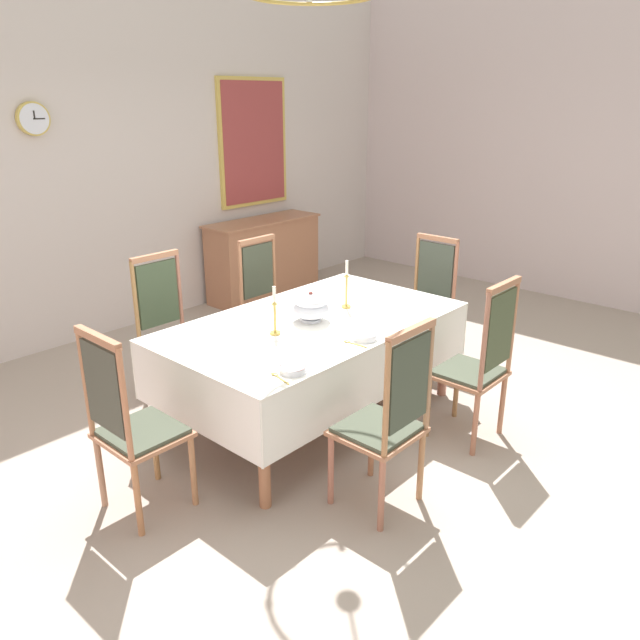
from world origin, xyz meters
The scene contains 21 objects.
ground centered at (0.00, 0.00, -0.02)m, with size 8.15×5.77×0.04m, color #A49487.
back_wall centered at (0.00, 2.93, 1.74)m, with size 8.15×0.08×3.48m, color beige.
right_wall centered at (4.12, 0.00, 1.74)m, with size 0.08×5.77×3.48m, color beige.
dining_table centered at (0.00, 0.17, 0.69)m, with size 2.11×1.21×0.76m.
tablecloth centered at (0.00, 0.17, 0.65)m, with size 2.13×1.23×0.42m.
chair_south_a centered at (-0.49, -0.85, 0.57)m, with size 0.44×0.42×1.13m.
chair_north_a centered at (-0.49, 1.18, 0.57)m, with size 0.44×0.42×1.14m.
chair_south_b centered at (0.52, -0.85, 0.58)m, with size 0.44×0.42×1.15m.
chair_north_b centered at (0.52, 1.18, 0.56)m, with size 0.44×0.42×1.10m.
chair_head_west centered at (-1.46, 0.17, 0.57)m, with size 0.42×0.44×1.12m.
chair_head_east centered at (1.46, 0.17, 0.56)m, with size 0.42×0.44×1.10m.
soup_tureen centered at (-0.02, 0.17, 0.87)m, with size 0.26×0.26×0.21m.
candlestick_west centered at (-0.36, 0.17, 0.89)m, with size 0.07×0.07×0.33m.
candlestick_east centered at (0.36, 0.17, 0.91)m, with size 0.07×0.07×0.36m.
bowl_near_left centered at (-0.04, -0.32, 0.79)m, with size 0.16×0.16×0.04m.
bowl_near_right centered at (-0.71, -0.33, 0.78)m, with size 0.16×0.16×0.04m.
spoon_primary centered at (-0.16, -0.30, 0.77)m, with size 0.03×0.18×0.01m.
spoon_secondary centered at (-0.81, -0.31, 0.77)m, with size 0.06×0.17×0.01m.
sideboard centered at (1.80, 2.61, 0.45)m, with size 1.44×0.48×0.90m.
mounted_clock centered at (-0.54, 2.85, 2.05)m, with size 0.28×0.06×0.28m.
framed_painting centered at (1.93, 2.86, 1.73)m, with size 0.99×0.05×1.40m.
Camera 1 is at (-2.96, -2.57, 2.23)m, focal length 34.62 mm.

